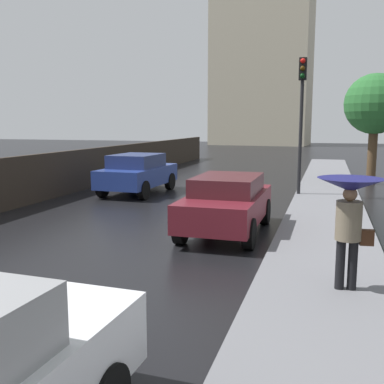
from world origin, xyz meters
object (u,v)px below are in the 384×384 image
(pedestrian_with_umbrella_near, at_px, (350,203))
(street_tree_mid, at_px, (375,105))
(car_maroon_mid_road, at_px, (227,203))
(traffic_light, at_px, (302,102))
(car_blue_near_kerb, at_px, (138,173))

(pedestrian_with_umbrella_near, distance_m, street_tree_mid, 14.18)
(car_maroon_mid_road, bearing_deg, street_tree_mid, 68.32)
(car_maroon_mid_road, distance_m, traffic_light, 6.58)
(car_blue_near_kerb, bearing_deg, traffic_light, -171.27)
(traffic_light, bearing_deg, street_tree_mid, 58.65)
(car_maroon_mid_road, xyz_separation_m, street_tree_mid, (4.12, 10.45, 2.66))
(car_blue_near_kerb, relative_size, pedestrian_with_umbrella_near, 2.28)
(traffic_light, xyz_separation_m, street_tree_mid, (2.79, 4.57, 0.02))
(pedestrian_with_umbrella_near, height_order, street_tree_mid, street_tree_mid)
(car_blue_near_kerb, height_order, car_maroon_mid_road, car_blue_near_kerb)
(street_tree_mid, bearing_deg, traffic_light, -121.35)
(car_maroon_mid_road, height_order, traffic_light, traffic_light)
(car_maroon_mid_road, xyz_separation_m, traffic_light, (1.33, 5.88, 2.64))
(car_maroon_mid_road, bearing_deg, car_blue_near_kerb, 131.53)
(car_blue_near_kerb, bearing_deg, street_tree_mid, -146.94)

